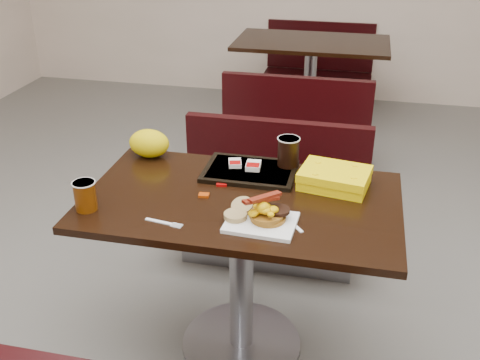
% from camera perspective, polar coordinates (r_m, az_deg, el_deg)
% --- Properties ---
extents(floor, '(6.00, 7.00, 0.01)m').
position_cam_1_polar(floor, '(2.58, 0.14, -16.53)').
color(floor, gray).
rests_on(floor, ground).
extents(table_near, '(1.20, 0.70, 0.75)m').
position_cam_1_polar(table_near, '(2.34, 0.15, -9.89)').
color(table_near, black).
rests_on(table_near, floor).
extents(bench_near_n, '(1.00, 0.46, 0.72)m').
position_cam_1_polar(bench_near_n, '(2.93, 3.08, -2.00)').
color(bench_near_n, black).
rests_on(bench_near_n, floor).
extents(table_far, '(1.20, 0.70, 0.75)m').
position_cam_1_polar(table_far, '(4.66, 7.09, 9.41)').
color(table_far, black).
rests_on(table_far, floor).
extents(bench_far_s, '(1.00, 0.46, 0.72)m').
position_cam_1_polar(bench_far_s, '(4.01, 6.00, 6.24)').
color(bench_far_s, black).
rests_on(bench_far_s, floor).
extents(bench_far_n, '(1.00, 0.46, 0.72)m').
position_cam_1_polar(bench_far_n, '(5.33, 7.91, 11.49)').
color(bench_far_n, black).
rests_on(bench_far_n, floor).
extents(platter, '(0.25, 0.20, 0.01)m').
position_cam_1_polar(platter, '(1.97, 2.17, -4.36)').
color(platter, white).
rests_on(platter, table_near).
extents(pancake_stack, '(0.15, 0.15, 0.03)m').
position_cam_1_polar(pancake_stack, '(1.97, 2.89, -3.70)').
color(pancake_stack, '#8F6017').
rests_on(pancake_stack, platter).
extents(sausage_patty, '(0.09, 0.09, 0.01)m').
position_cam_1_polar(sausage_patty, '(1.97, 3.98, -3.10)').
color(sausage_patty, black).
rests_on(sausage_patty, pancake_stack).
extents(scrambled_eggs, '(0.10, 0.10, 0.05)m').
position_cam_1_polar(scrambled_eggs, '(1.94, 2.34, -2.98)').
color(scrambled_eggs, '#E0CE04').
rests_on(scrambled_eggs, pancake_stack).
extents(bacon_strips, '(0.15, 0.15, 0.01)m').
position_cam_1_polar(bacon_strips, '(1.94, 2.16, -1.95)').
color(bacon_strips, '#4E0B05').
rests_on(bacon_strips, scrambled_eggs).
extents(muffin_bottom, '(0.08, 0.08, 0.02)m').
position_cam_1_polar(muffin_bottom, '(1.98, -0.48, -3.65)').
color(muffin_bottom, tan).
rests_on(muffin_bottom, platter).
extents(muffin_top, '(0.10, 0.10, 0.05)m').
position_cam_1_polar(muffin_top, '(2.01, 0.25, -2.67)').
color(muffin_top, tan).
rests_on(muffin_top, platter).
extents(coffee_cup_near, '(0.09, 0.09, 0.11)m').
position_cam_1_polar(coffee_cup_near, '(2.11, -15.52, -1.57)').
color(coffee_cup_near, '#8B3D05').
rests_on(coffee_cup_near, table_near).
extents(fork, '(0.15, 0.05, 0.00)m').
position_cam_1_polar(fork, '(2.00, -8.30, -4.22)').
color(fork, white).
rests_on(fork, table_near).
extents(knife, '(0.11, 0.13, 0.00)m').
position_cam_1_polar(knife, '(1.99, 5.15, -4.23)').
color(knife, white).
rests_on(knife, table_near).
extents(condiment_syrup, '(0.04, 0.03, 0.01)m').
position_cam_1_polar(condiment_syrup, '(2.15, -3.71, -1.55)').
color(condiment_syrup, '#A13306').
rests_on(condiment_syrup, table_near).
extents(condiment_ketchup, '(0.05, 0.04, 0.01)m').
position_cam_1_polar(condiment_ketchup, '(2.23, -1.88, -0.42)').
color(condiment_ketchup, '#8C0504').
rests_on(condiment_ketchup, table_near).
extents(tray, '(0.38, 0.27, 0.02)m').
position_cam_1_polar(tray, '(2.32, 1.03, 0.91)').
color(tray, black).
rests_on(tray, table_near).
extents(hashbrown_sleeve_left, '(0.07, 0.08, 0.02)m').
position_cam_1_polar(hashbrown_sleeve_left, '(2.35, -0.52, 1.73)').
color(hashbrown_sleeve_left, silver).
rests_on(hashbrown_sleeve_left, tray).
extents(hashbrown_sleeve_right, '(0.07, 0.08, 0.02)m').
position_cam_1_polar(hashbrown_sleeve_right, '(2.32, 1.37, 1.48)').
color(hashbrown_sleeve_right, silver).
rests_on(hashbrown_sleeve_right, tray).
extents(coffee_cup_far, '(0.10, 0.10, 0.12)m').
position_cam_1_polar(coffee_cup_far, '(2.33, 4.95, 2.88)').
color(coffee_cup_far, black).
rests_on(coffee_cup_far, tray).
extents(clamshell, '(0.29, 0.24, 0.07)m').
position_cam_1_polar(clamshell, '(2.24, 9.62, 0.20)').
color(clamshell, '#FFD904').
rests_on(clamshell, table_near).
extents(paper_bag, '(0.19, 0.15, 0.12)m').
position_cam_1_polar(paper_bag, '(2.48, -9.25, 3.72)').
color(paper_bag, yellow).
rests_on(paper_bag, table_near).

